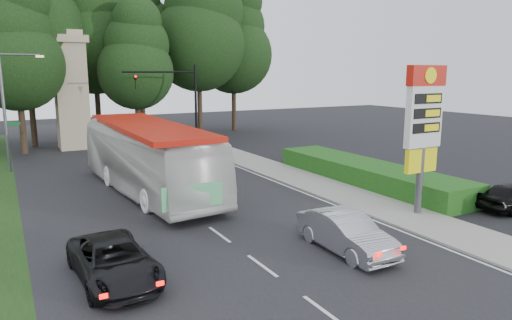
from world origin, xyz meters
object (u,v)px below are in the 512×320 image
gas_station_pylon (424,120)px  monument (71,90)px  sedan_silver (346,232)px  transit_bus (148,158)px  suv_charcoal (114,261)px  streetlight_signs (7,105)px  traffic_signal_mast (181,96)px

gas_station_pylon → monument: monument is taller
sedan_silver → transit_bus: bearing=109.7°
transit_bus → suv_charcoal: bearing=-116.0°
gas_station_pylon → monument: (-11.20, 28.01, 0.66)m
gas_station_pylon → monument: size_ratio=0.68×
transit_bus → sedan_silver: 12.65m
gas_station_pylon → streetlight_signs: streetlight_signs is taller
traffic_signal_mast → streetlight_signs: size_ratio=0.90×
transit_bus → sedan_silver: transit_bus is taller
transit_bus → suv_charcoal: size_ratio=2.90×
sedan_silver → suv_charcoal: 8.19m
traffic_signal_mast → suv_charcoal: size_ratio=1.52×
monument → transit_bus: (1.43, -17.86, -3.19)m
transit_bus → suv_charcoal: (-4.06, -10.25, -1.25)m
monument → transit_bus: size_ratio=0.73×
streetlight_signs → monument: size_ratio=0.80×
monument → suv_charcoal: bearing=-95.4°
sedan_silver → traffic_signal_mast: bearing=85.9°
traffic_signal_mast → streetlight_signs: 12.83m
gas_station_pylon → traffic_signal_mast: traffic_signal_mast is taller
suv_charcoal → streetlight_signs: bearing=93.8°
streetlight_signs → monument: (4.99, 7.99, 0.67)m
suv_charcoal → transit_bus: bearing=65.6°
gas_station_pylon → monument: 30.17m
streetlight_signs → sedan_silver: 24.44m
gas_station_pylon → transit_bus: (-9.77, 10.15, -2.54)m
streetlight_signs → monument: bearing=58.0°
traffic_signal_mast → transit_bus: size_ratio=0.52×
traffic_signal_mast → transit_bus: (-6.26, -11.86, -2.76)m
gas_station_pylon → sedan_silver: (-5.83, -1.81, -3.72)m
sedan_silver → suv_charcoal: (-8.01, 1.71, -0.07)m
monument → sedan_silver: size_ratio=2.27×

